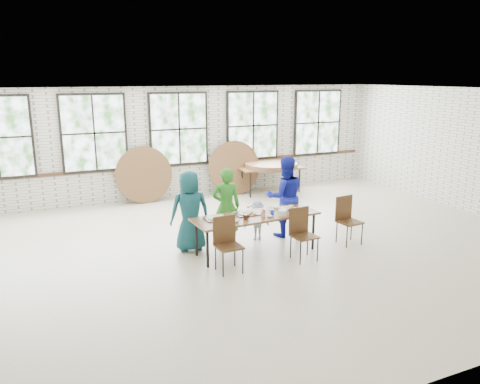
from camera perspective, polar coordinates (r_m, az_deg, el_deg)
The scene contains 13 objects.
room at distance 12.78m, azimuth -7.46°, elevation 7.41°, with size 12.00×12.00×12.00m.
dining_table at distance 8.75m, azimuth 1.96°, elevation -3.15°, with size 2.44×0.93×0.74m.
chair_near_left at distance 8.02m, azimuth -1.66°, elevation -5.75°, with size 0.44×0.42×0.95m.
chair_near_right at distance 8.59m, azimuth 7.50°, elevation -4.52°, with size 0.45×0.44×0.95m.
chair_spare at distance 9.56m, azimuth 12.87°, elevation -2.83°, with size 0.47×0.45×0.95m.
adult_teal at distance 8.92m, azimuth -6.12°, elevation -2.32°, with size 0.76×0.49×1.55m, color #165356.
adult_green at distance 9.17m, azimuth -1.69°, elevation -1.79°, with size 0.57×0.37×1.55m, color #287B20.
toddler at distance 9.54m, azimuth 2.10°, elevation -3.46°, with size 0.53×0.30×0.82m, color #162746.
adult_blue at distance 9.71m, azimuth 5.50°, elevation -0.56°, with size 0.82×0.64×1.68m, color #161F9C.
storage_table at distance 13.33m, azimuth 3.82°, elevation 2.79°, with size 1.85×0.88×0.74m.
tabletop_clutter at distance 8.75m, azimuth 2.52°, elevation -2.65°, with size 1.99×0.60×0.11m.
round_tops_stacked at distance 13.30m, azimuth 3.83°, elevation 3.29°, with size 1.50×1.50×0.13m.
round_tops_leaning at distance 12.97m, azimuth -4.18°, elevation 2.70°, with size 4.11×0.47×1.48m.
Camera 1 is at (-3.63, -7.73, 3.27)m, focal length 35.00 mm.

